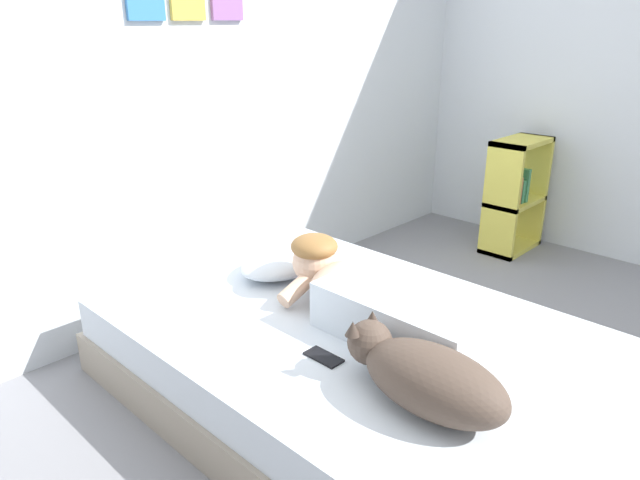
# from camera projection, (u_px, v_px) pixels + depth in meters

# --- Properties ---
(ground_plane) EXTENTS (12.78, 12.78, 0.00)m
(ground_plane) POSITION_uv_depth(u_px,v_px,m) (461.00, 431.00, 2.18)
(ground_plane) COLOR gray
(back_wall) EXTENTS (4.39, 0.12, 2.50)m
(back_wall) POSITION_uv_depth(u_px,v_px,m) (187.00, 66.00, 2.80)
(back_wall) COLOR silver
(back_wall) RESTS_ON ground
(side_wall_right) EXTENTS (0.10, 6.17, 2.50)m
(side_wall_right) POSITION_uv_depth(u_px,v_px,m) (633.00, 58.00, 3.44)
(side_wall_right) COLOR silver
(side_wall_right) RESTS_ON ground
(bed) EXTENTS (1.36, 2.08, 0.34)m
(bed) POSITION_uv_depth(u_px,v_px,m) (359.00, 365.00, 2.29)
(bed) COLOR gray
(bed) RESTS_ON ground
(pillow) EXTENTS (0.52, 0.32, 0.11)m
(pillow) POSITION_uv_depth(u_px,v_px,m) (289.00, 260.00, 2.72)
(pillow) COLOR silver
(pillow) RESTS_ON bed
(person_lying) EXTENTS (0.43, 0.92, 0.27)m
(person_lying) POSITION_uv_depth(u_px,v_px,m) (381.00, 297.00, 2.23)
(person_lying) COLOR silver
(person_lying) RESTS_ON bed
(dog) EXTENTS (0.26, 0.57, 0.21)m
(dog) POSITION_uv_depth(u_px,v_px,m) (425.00, 376.00, 1.74)
(dog) COLOR #4C3D33
(dog) RESTS_ON bed
(coffee_cup) EXTENTS (0.12, 0.09, 0.07)m
(coffee_cup) POSITION_uv_depth(u_px,v_px,m) (331.00, 278.00, 2.56)
(coffee_cup) COLOR #D84C47
(coffee_cup) RESTS_ON bed
(cell_phone) EXTENTS (0.07, 0.14, 0.01)m
(cell_phone) POSITION_uv_depth(u_px,v_px,m) (324.00, 357.00, 2.02)
(cell_phone) COLOR black
(cell_phone) RESTS_ON bed
(bookshelf) EXTENTS (0.45, 0.24, 0.75)m
(bookshelf) POSITION_uv_depth(u_px,v_px,m) (515.00, 195.00, 3.80)
(bookshelf) COLOR #D8CC4C
(bookshelf) RESTS_ON ground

